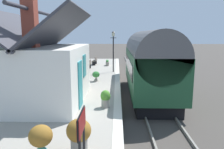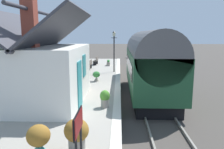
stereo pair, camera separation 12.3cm
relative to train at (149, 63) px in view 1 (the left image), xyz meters
name	(u,v)px [view 1 (the left image)]	position (x,y,z in m)	size (l,w,h in m)	color
ground_plane	(136,99)	(-0.80, 0.90, -2.22)	(160.00, 160.00, 0.00)	#423D38
platform	(67,93)	(-0.80, 5.30, -1.81)	(32.00, 6.80, 0.80)	gray
platform_edge_coping	(117,87)	(-0.80, 2.08, -1.41)	(32.00, 0.36, 0.02)	beige
rail_near	(162,99)	(-0.80, -0.72, -2.15)	(52.00, 0.08, 0.14)	gray
rail_far	(139,98)	(-0.80, 0.72, -2.15)	(52.00, 0.08, 0.14)	gray
train	(149,63)	(0.00, 0.00, 0.00)	(9.12, 2.73, 4.32)	black
station_building	(40,71)	(-3.74, 5.86, 0.09)	(5.91, 4.41, 5.72)	white
bench_near_building	(95,60)	(9.41, 4.50, -0.94)	(1.41, 0.48, 0.88)	brown
bench_mid_platform	(89,64)	(6.23, 4.78, -0.94)	(1.41, 0.46, 0.88)	brown
bench_by_lamp	(86,69)	(3.45, 4.63, -0.94)	(1.42, 0.49, 0.88)	brown
planter_corner_building	(107,63)	(8.73, 3.13, -1.11)	(0.79, 0.32, 0.63)	gray
planter_edge_far	(105,98)	(-4.65, 2.63, -1.00)	(0.45, 0.45, 0.79)	gray
planter_bench_left	(41,139)	(-8.67, 4.19, -0.96)	(0.65, 0.65, 0.85)	teal
planter_under_sign	(79,134)	(-8.52, 3.17, -0.87)	(0.69, 0.69, 1.02)	gray
planter_by_door	(96,76)	(0.91, 3.59, -1.03)	(0.51, 0.51, 0.70)	gray
lamp_post_platform	(113,43)	(4.87, 2.44, 1.07)	(0.32, 0.50, 3.54)	black
station_sign_board	(81,128)	(-9.58, 2.91, -0.23)	(0.96, 0.06, 1.57)	black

